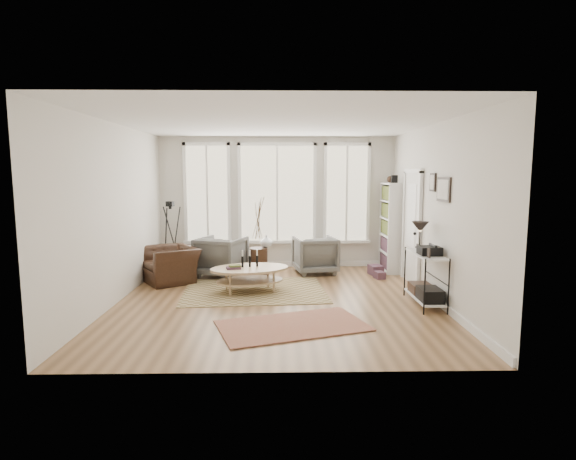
{
  "coord_description": "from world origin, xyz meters",
  "views": [
    {
      "loc": [
        0.05,
        -7.28,
        2.09
      ],
      "look_at": [
        0.2,
        0.6,
        1.1
      ],
      "focal_mm": 28.0,
      "sensor_mm": 36.0,
      "label": 1
    }
  ],
  "objects_px": {
    "low_shelf": "(425,273)",
    "armchair_right": "(315,255)",
    "side_table": "(258,239)",
    "accent_chair": "(170,264)",
    "coffee_table": "(249,273)",
    "armchair_left": "(221,256)",
    "bookcase": "(391,227)"
  },
  "relations": [
    {
      "from": "armchair_left",
      "to": "side_table",
      "type": "distance_m",
      "value": 0.84
    },
    {
      "from": "bookcase",
      "to": "armchair_left",
      "type": "distance_m",
      "value": 3.65
    },
    {
      "from": "bookcase",
      "to": "low_shelf",
      "type": "relative_size",
      "value": 1.58
    },
    {
      "from": "coffee_table",
      "to": "low_shelf",
      "type": "bearing_deg",
      "value": -16.09
    },
    {
      "from": "side_table",
      "to": "accent_chair",
      "type": "height_order",
      "value": "side_table"
    },
    {
      "from": "armchair_left",
      "to": "armchair_right",
      "type": "height_order",
      "value": "armchair_left"
    },
    {
      "from": "low_shelf",
      "to": "armchair_left",
      "type": "height_order",
      "value": "low_shelf"
    },
    {
      "from": "low_shelf",
      "to": "accent_chair",
      "type": "bearing_deg",
      "value": 159.92
    },
    {
      "from": "side_table",
      "to": "accent_chair",
      "type": "distance_m",
      "value": 1.83
    },
    {
      "from": "low_shelf",
      "to": "side_table",
      "type": "height_order",
      "value": "side_table"
    },
    {
      "from": "coffee_table",
      "to": "armchair_left",
      "type": "xyz_separation_m",
      "value": [
        -0.66,
        1.27,
        0.07
      ]
    },
    {
      "from": "armchair_left",
      "to": "bookcase",
      "type": "bearing_deg",
      "value": -153.63
    },
    {
      "from": "low_shelf",
      "to": "armchair_right",
      "type": "relative_size",
      "value": 1.51
    },
    {
      "from": "coffee_table",
      "to": "armchair_right",
      "type": "distance_m",
      "value": 1.97
    },
    {
      "from": "low_shelf",
      "to": "armchair_right",
      "type": "height_order",
      "value": "low_shelf"
    },
    {
      "from": "bookcase",
      "to": "armchair_right",
      "type": "distance_m",
      "value": 1.74
    },
    {
      "from": "accent_chair",
      "to": "side_table",
      "type": "bearing_deg",
      "value": 73.44
    },
    {
      "from": "low_shelf",
      "to": "armchair_right",
      "type": "distance_m",
      "value": 2.81
    },
    {
      "from": "low_shelf",
      "to": "coffee_table",
      "type": "xyz_separation_m",
      "value": [
        -2.87,
        0.83,
        -0.17
      ]
    },
    {
      "from": "low_shelf",
      "to": "accent_chair",
      "type": "height_order",
      "value": "low_shelf"
    },
    {
      "from": "bookcase",
      "to": "armchair_right",
      "type": "bearing_deg",
      "value": -172.94
    },
    {
      "from": "coffee_table",
      "to": "accent_chair",
      "type": "distance_m",
      "value": 1.78
    },
    {
      "from": "low_shelf",
      "to": "side_table",
      "type": "relative_size",
      "value": 0.82
    },
    {
      "from": "coffee_table",
      "to": "side_table",
      "type": "bearing_deg",
      "value": 85.58
    },
    {
      "from": "bookcase",
      "to": "armchair_right",
      "type": "height_order",
      "value": "bookcase"
    },
    {
      "from": "accent_chair",
      "to": "armchair_right",
      "type": "bearing_deg",
      "value": 69.45
    },
    {
      "from": "bookcase",
      "to": "armchair_right",
      "type": "relative_size",
      "value": 2.39
    },
    {
      "from": "bookcase",
      "to": "coffee_table",
      "type": "relative_size",
      "value": 1.32
    },
    {
      "from": "low_shelf",
      "to": "armchair_left",
      "type": "bearing_deg",
      "value": 149.2
    },
    {
      "from": "accent_chair",
      "to": "bookcase",
      "type": "bearing_deg",
      "value": 67.17
    },
    {
      "from": "coffee_table",
      "to": "accent_chair",
      "type": "xyz_separation_m",
      "value": [
        -1.59,
        0.8,
        -0.0
      ]
    },
    {
      "from": "armchair_right",
      "to": "side_table",
      "type": "relative_size",
      "value": 0.54
    }
  ]
}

